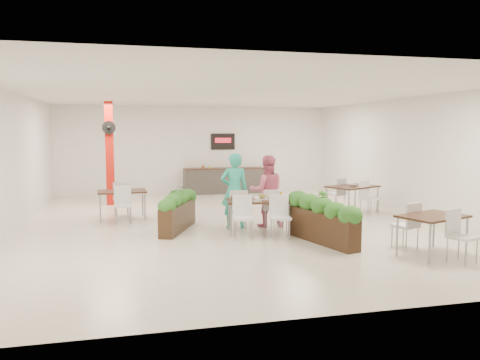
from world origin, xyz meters
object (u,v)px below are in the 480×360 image
service_counter (225,180)px  side_table_a (122,195)px  side_table_c (433,222)px  side_table_b (352,190)px  main_table (258,205)px  planter_left (178,208)px  diner_man (234,191)px  red_column (110,152)px  planter_right (322,218)px  diner_woman (267,191)px

service_counter → side_table_a: service_counter is taller
side_table_a → side_table_c: size_ratio=0.98×
side_table_b → side_table_c: (-0.70, -4.60, -0.02)m
service_counter → main_table: size_ratio=1.69×
planter_left → side_table_a: planter_left is taller
diner_man → side_table_a: 3.17m
red_column → side_table_c: 9.71m
side_table_c → main_table: bearing=116.5°
red_column → side_table_b: 7.41m
planter_left → side_table_b: planter_left is taller
side_table_c → red_column: bearing=109.4°
red_column → diner_man: 5.30m
planter_right → diner_man: bearing=127.3°
diner_woman → side_table_a: size_ratio=1.05×
main_table → side_table_c: bearing=-44.4°
diner_woman → planter_left: bearing=7.2°
side_table_a → side_table_b: same height
main_table → side_table_c: 3.69m
diner_man → diner_woman: (0.80, 0.00, -0.03)m
diner_woman → planter_right: bearing=116.3°
planter_right → main_table: bearing=130.4°
planter_right → side_table_b: (2.31, 3.24, 0.13)m
red_column → diner_woman: red_column is taller
diner_woman → main_table: bearing=65.7°
diner_woman → side_table_b: (2.93, 1.36, -0.22)m
side_table_a → side_table_c: same height
service_counter → planter_left: size_ratio=1.60×
planter_right → planter_left: bearing=145.5°
side_table_c → planter_left: bearing=124.1°
diner_man → side_table_a: (-2.61, 1.78, -0.26)m
diner_man → diner_woman: size_ratio=1.04×
planter_left → diner_woman: bearing=-0.6°
planter_right → side_table_c: bearing=-40.4°
side_table_b → side_table_c: size_ratio=0.99×
main_table → side_table_a: bearing=141.0°
diner_man → side_table_b: diner_man is taller
service_counter → diner_woman: size_ratio=1.75×
red_column → service_counter: red_column is taller
diner_woman → side_table_b: size_ratio=1.04×
planter_left → side_table_c: planter_left is taller
service_counter → side_table_a: size_ratio=1.83×
red_column → planter_right: size_ratio=1.60×
diner_man → planter_left: diner_man is taller
service_counter → planter_right: service_counter is taller
side_table_b → main_table: bearing=-172.9°
red_column → diner_man: (2.99, -4.31, -0.75)m
diner_man → side_table_b: 3.98m
red_column → main_table: red_column is taller
main_table → diner_woman: diner_woman is taller
diner_woman → side_table_c: size_ratio=1.03×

